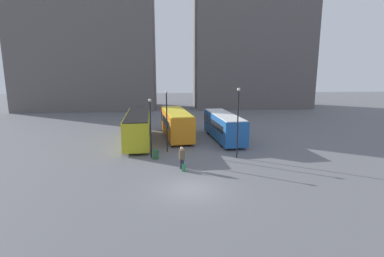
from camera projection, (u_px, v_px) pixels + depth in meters
name	position (u px, v px, depth m)	size (l,w,h in m)	color
ground_plane	(191.00, 189.00, 20.15)	(160.00, 160.00, 0.00)	slate
building_block_left	(87.00, 43.00, 58.44)	(26.10, 12.32, 25.68)	#5B5656
building_block_right	(252.00, 39.00, 60.79)	(23.40, 10.00, 27.61)	#5B5656
bus_0	(138.00, 127.00, 32.90)	(3.14, 11.30, 3.15)	gold
bus_1	(176.00, 123.00, 35.08)	(3.78, 9.71, 3.15)	orange
bus_2	(224.00, 126.00, 33.99)	(3.35, 10.00, 2.94)	#1E56A3
traveler	(182.00, 156.00, 24.07)	(0.59, 0.59, 1.86)	#382D4C
suitcase	(184.00, 167.00, 23.74)	(0.31, 0.41, 0.86)	#28844C
lamp_post_0	(238.00, 118.00, 26.52)	(0.28, 0.28, 6.35)	black
lamp_post_1	(167.00, 117.00, 28.59)	(0.28, 0.28, 5.95)	black
lamp_post_2	(150.00, 123.00, 26.68)	(0.28, 0.28, 5.40)	black
trash_bin	(156.00, 154.00, 26.88)	(0.52, 0.52, 0.85)	#285633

